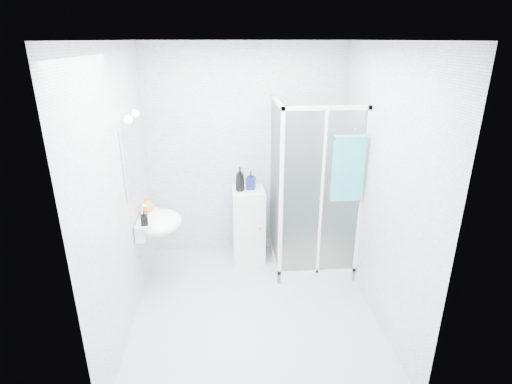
{
  "coord_description": "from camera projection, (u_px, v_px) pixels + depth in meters",
  "views": [
    {
      "loc": [
        -0.25,
        -3.44,
        2.61
      ],
      "look_at": [
        0.05,
        0.35,
        1.15
      ],
      "focal_mm": 28.0,
      "sensor_mm": 36.0,
      "label": 1
    }
  ],
  "objects": [
    {
      "name": "room",
      "position": [
        254.0,
        191.0,
        3.69
      ],
      "size": [
        2.4,
        2.6,
        2.6
      ],
      "color": "silver",
      "rests_on": "ground"
    },
    {
      "name": "shower_enclosure",
      "position": [
        305.0,
        233.0,
        4.75
      ],
      "size": [
        0.9,
        0.95,
        2.0
      ],
      "color": "white",
      "rests_on": "ground"
    },
    {
      "name": "wall_basin",
      "position": [
        158.0,
        223.0,
        4.22
      ],
      "size": [
        0.46,
        0.56,
        0.35
      ],
      "color": "white",
      "rests_on": "ground"
    },
    {
      "name": "mirror",
      "position": [
        131.0,
        159.0,
        3.95
      ],
      "size": [
        0.02,
        0.6,
        0.7
      ],
      "primitive_type": "cube",
      "color": "white",
      "rests_on": "room"
    },
    {
      "name": "vanity_lights",
      "position": [
        131.0,
        116.0,
        3.8
      ],
      "size": [
        0.1,
        0.4,
        0.08
      ],
      "color": "silver",
      "rests_on": "room"
    },
    {
      "name": "wall_hooks",
      "position": [
        225.0,
        128.0,
        4.72
      ],
      "size": [
        0.23,
        0.06,
        0.03
      ],
      "color": "silver",
      "rests_on": "room"
    },
    {
      "name": "storage_cabinet",
      "position": [
        249.0,
        225.0,
        4.92
      ],
      "size": [
        0.39,
        0.41,
        0.93
      ],
      "rotation": [
        0.0,
        0.0,
        0.02
      ],
      "color": "silver",
      "rests_on": "ground"
    },
    {
      "name": "hand_towel",
      "position": [
        348.0,
        167.0,
        4.07
      ],
      "size": [
        0.33,
        0.05,
        0.7
      ],
      "color": "teal",
      "rests_on": "shower_enclosure"
    },
    {
      "name": "shampoo_bottle_a",
      "position": [
        240.0,
        179.0,
        4.68
      ],
      "size": [
        0.13,
        0.13,
        0.29
      ],
      "primitive_type": "imported",
      "rotation": [
        0.0,
        0.0,
        0.17
      ],
      "color": "black",
      "rests_on": "storage_cabinet"
    },
    {
      "name": "shampoo_bottle_b",
      "position": [
        251.0,
        180.0,
        4.74
      ],
      "size": [
        0.12,
        0.13,
        0.22
      ],
      "primitive_type": "imported",
      "rotation": [
        0.0,
        0.0,
        -0.26
      ],
      "color": "navy",
      "rests_on": "storage_cabinet"
    },
    {
      "name": "soap_dispenser_orange",
      "position": [
        147.0,
        204.0,
        4.29
      ],
      "size": [
        0.17,
        0.17,
        0.17
      ],
      "primitive_type": "imported",
      "rotation": [
        0.0,
        0.0,
        -0.39
      ],
      "color": "orange",
      "rests_on": "wall_basin"
    },
    {
      "name": "soap_dispenser_black",
      "position": [
        144.0,
        218.0,
        3.98
      ],
      "size": [
        0.08,
        0.08,
        0.15
      ],
      "primitive_type": "imported",
      "rotation": [
        0.0,
        0.0,
        0.18
      ],
      "color": "black",
      "rests_on": "wall_basin"
    }
  ]
}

